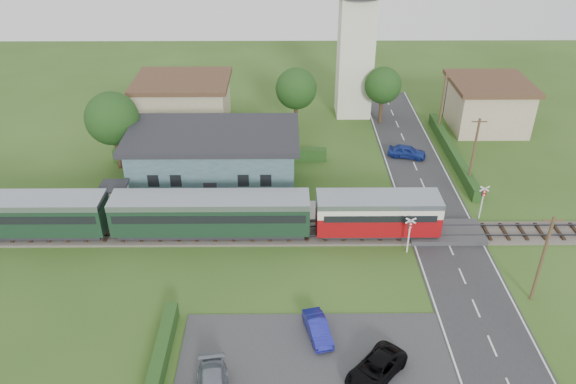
{
  "coord_description": "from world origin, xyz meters",
  "views": [
    {
      "loc": [
        -3.35,
        -36.32,
        27.03
      ],
      "look_at": [
        -3.05,
        4.0,
        3.0
      ],
      "focal_mm": 35.0,
      "sensor_mm": 36.0,
      "label": 1
    }
  ],
  "objects_px": {
    "house_west": "(184,101)",
    "crossing_signal_far": "(483,197)",
    "train": "(172,214)",
    "car_on_road": "(407,151)",
    "house_east": "(487,104)",
    "crossing_signal_near": "(410,230)",
    "car_park_blue": "(318,328)",
    "pedestrian_far": "(133,207)",
    "pedestrian_near": "(280,204)",
    "church_tower": "(357,30)",
    "car_park_dark": "(376,369)",
    "equipment_hut": "(115,198)",
    "station_building": "(214,157)"
  },
  "relations": [
    {
      "from": "train",
      "to": "house_west",
      "type": "bearing_deg",
      "value": 96.14
    },
    {
      "from": "house_west",
      "to": "pedestrian_far",
      "type": "distance_m",
      "value": 20.53
    },
    {
      "from": "church_tower",
      "to": "house_west",
      "type": "height_order",
      "value": "church_tower"
    },
    {
      "from": "car_park_blue",
      "to": "pedestrian_near",
      "type": "height_order",
      "value": "pedestrian_near"
    },
    {
      "from": "car_on_road",
      "to": "pedestrian_far",
      "type": "bearing_deg",
      "value": 129.09
    },
    {
      "from": "house_west",
      "to": "car_park_blue",
      "type": "height_order",
      "value": "house_west"
    },
    {
      "from": "car_park_blue",
      "to": "pedestrian_far",
      "type": "relative_size",
      "value": 2.37
    },
    {
      "from": "train",
      "to": "house_east",
      "type": "bearing_deg",
      "value": 34.08
    },
    {
      "from": "house_east",
      "to": "crossing_signal_near",
      "type": "height_order",
      "value": "house_east"
    },
    {
      "from": "house_west",
      "to": "church_tower",
      "type": "bearing_deg",
      "value": 8.53
    },
    {
      "from": "house_east",
      "to": "car_park_dark",
      "type": "relative_size",
      "value": 1.97
    },
    {
      "from": "crossing_signal_near",
      "to": "pedestrian_near",
      "type": "bearing_deg",
      "value": 153.17
    },
    {
      "from": "house_east",
      "to": "car_park_blue",
      "type": "height_order",
      "value": "house_east"
    },
    {
      "from": "car_park_blue",
      "to": "car_park_dark",
      "type": "height_order",
      "value": "car_park_dark"
    },
    {
      "from": "crossing_signal_near",
      "to": "pedestrian_far",
      "type": "relative_size",
      "value": 2.2
    },
    {
      "from": "house_east",
      "to": "car_park_dark",
      "type": "distance_m",
      "value": 41.09
    },
    {
      "from": "church_tower",
      "to": "car_park_blue",
      "type": "relative_size",
      "value": 4.99
    },
    {
      "from": "house_east",
      "to": "pedestrian_near",
      "type": "height_order",
      "value": "house_east"
    },
    {
      "from": "equipment_hut",
      "to": "car_on_road",
      "type": "relative_size",
      "value": 0.66
    },
    {
      "from": "train",
      "to": "car_on_road",
      "type": "relative_size",
      "value": 11.12
    },
    {
      "from": "house_east",
      "to": "crossing_signal_far",
      "type": "distance_m",
      "value": 20.64
    },
    {
      "from": "crossing_signal_far",
      "to": "pedestrian_far",
      "type": "distance_m",
      "value": 30.04
    },
    {
      "from": "crossing_signal_near",
      "to": "crossing_signal_far",
      "type": "xyz_separation_m",
      "value": [
        7.2,
        4.8,
        0.0
      ]
    },
    {
      "from": "church_tower",
      "to": "car_park_dark",
      "type": "distance_m",
      "value": 42.12
    },
    {
      "from": "car_park_dark",
      "to": "pedestrian_near",
      "type": "xyz_separation_m",
      "value": [
        -5.83,
        17.64,
        0.68
      ]
    },
    {
      "from": "church_tower",
      "to": "house_east",
      "type": "distance_m",
      "value": 17.21
    },
    {
      "from": "crossing_signal_far",
      "to": "pedestrian_near",
      "type": "xyz_separation_m",
      "value": [
        -17.34,
        0.33,
        -0.76
      ]
    },
    {
      "from": "train",
      "to": "church_tower",
      "type": "distance_m",
      "value": 32.37
    },
    {
      "from": "equipment_hut",
      "to": "house_west",
      "type": "height_order",
      "value": "house_west"
    },
    {
      "from": "house_west",
      "to": "crossing_signal_far",
      "type": "height_order",
      "value": "house_west"
    },
    {
      "from": "car_on_road",
      "to": "crossing_signal_far",
      "type": "bearing_deg",
      "value": -145.11
    },
    {
      "from": "car_park_dark",
      "to": "station_building",
      "type": "bearing_deg",
      "value": 158.17
    },
    {
      "from": "crossing_signal_far",
      "to": "house_west",
      "type": "bearing_deg",
      "value": 144.23
    },
    {
      "from": "house_east",
      "to": "crossing_signal_near",
      "type": "bearing_deg",
      "value": -119.13
    },
    {
      "from": "house_west",
      "to": "pedestrian_far",
      "type": "relative_size",
      "value": 7.26
    },
    {
      "from": "station_building",
      "to": "crossing_signal_near",
      "type": "relative_size",
      "value": 4.88
    },
    {
      "from": "house_west",
      "to": "pedestrian_far",
      "type": "height_order",
      "value": "house_west"
    },
    {
      "from": "car_park_dark",
      "to": "pedestrian_far",
      "type": "xyz_separation_m",
      "value": [
        -18.52,
        17.51,
        0.49
      ]
    },
    {
      "from": "car_on_road",
      "to": "car_park_dark",
      "type": "height_order",
      "value": "car_on_road"
    },
    {
      "from": "house_west",
      "to": "pedestrian_near",
      "type": "height_order",
      "value": "house_west"
    },
    {
      "from": "house_east",
      "to": "car_park_blue",
      "type": "xyz_separation_m",
      "value": [
        -21.21,
        -33.5,
        -2.14
      ]
    },
    {
      "from": "train",
      "to": "house_west",
      "type": "distance_m",
      "value": 23.14
    },
    {
      "from": "house_east",
      "to": "pedestrian_far",
      "type": "relative_size",
      "value": 5.92
    },
    {
      "from": "station_building",
      "to": "pedestrian_near",
      "type": "height_order",
      "value": "station_building"
    },
    {
      "from": "house_west",
      "to": "crossing_signal_far",
      "type": "relative_size",
      "value": 3.3
    },
    {
      "from": "equipment_hut",
      "to": "car_park_dark",
      "type": "bearing_deg",
      "value": -42.05
    },
    {
      "from": "pedestrian_near",
      "to": "pedestrian_far",
      "type": "distance_m",
      "value": 12.69
    },
    {
      "from": "car_park_blue",
      "to": "pedestrian_far",
      "type": "xyz_separation_m",
      "value": [
        -15.22,
        14.09,
        0.53
      ]
    },
    {
      "from": "pedestrian_far",
      "to": "crossing_signal_near",
      "type": "bearing_deg",
      "value": -107.45
    },
    {
      "from": "equipment_hut",
      "to": "crossing_signal_far",
      "type": "height_order",
      "value": "crossing_signal_far"
    }
  ]
}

